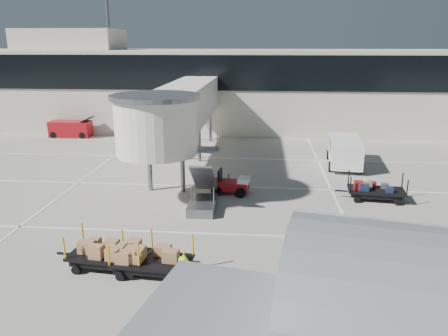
{
  "coord_description": "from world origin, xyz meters",
  "views": [
    {
      "loc": [
        1.65,
        -16.72,
        8.6
      ],
      "look_at": [
        -0.36,
        6.29,
        2.0
      ],
      "focal_mm": 35.0,
      "sensor_mm": 36.0,
      "label": 1
    }
  ],
  "objects": [
    {
      "name": "terminal",
      "position": [
        -0.35,
        29.94,
        4.11
      ],
      "size": [
        64.0,
        12.11,
        15.2
      ],
      "color": "beige",
      "rests_on": "ground"
    },
    {
      "name": "ground",
      "position": [
        0.0,
        0.0,
        0.0
      ],
      "size": [
        140.0,
        140.0,
        0.0
      ],
      "primitive_type": "plane",
      "color": "#AAA598",
      "rests_on": "ground"
    },
    {
      "name": "suitcase_cart",
      "position": [
        8.31,
        7.42,
        0.56
      ],
      "size": [
        3.91,
        1.89,
        1.51
      ],
      "rotation": [
        0.0,
        0.0,
        -0.11
      ],
      "color": "black",
      "rests_on": "ground"
    },
    {
      "name": "ground_worker",
      "position": [
        -0.75,
        -4.15,
        0.98
      ],
      "size": [
        0.82,
        0.66,
        1.96
      ],
      "primitive_type": "imported",
      "rotation": [
        0.0,
        0.0,
        0.29
      ],
      "color": "#C4FF1A",
      "rests_on": "ground"
    },
    {
      "name": "minivan",
      "position": [
        7.71,
        14.78,
        1.19
      ],
      "size": [
        2.73,
        5.41,
        1.98
      ],
      "rotation": [
        0.0,
        0.0,
        -0.1
      ],
      "color": "white",
      "rests_on": "ground"
    },
    {
      "name": "jet_bridge",
      "position": [
        -3.97,
        12.26,
        4.28
      ],
      "size": [
        5.7,
        20.4,
        6.03
      ],
      "color": "silver",
      "rests_on": "ground"
    },
    {
      "name": "box_cart_far",
      "position": [
        -4.14,
        -1.61,
        0.61
      ],
      "size": [
        3.94,
        1.89,
        1.52
      ],
      "rotation": [
        0.0,
        0.0,
        -0.1
      ],
      "color": "black",
      "rests_on": "ground"
    },
    {
      "name": "lane_markings",
      "position": [
        -0.67,
        9.33,
        0.01
      ],
      "size": [
        40.0,
        30.0,
        0.02
      ],
      "color": "silver",
      "rests_on": "ground"
    },
    {
      "name": "baggage_tug",
      "position": [
        -0.07,
        7.82,
        0.52
      ],
      "size": [
        2.31,
        1.63,
        1.44
      ],
      "rotation": [
        0.0,
        0.0,
        -0.12
      ],
      "color": "maroon",
      "rests_on": "ground"
    },
    {
      "name": "belt_loader",
      "position": [
        -16.5,
        22.88,
        0.75
      ],
      "size": [
        4.11,
        1.69,
        1.97
      ],
      "rotation": [
        0.0,
        0.0,
        0.01
      ],
      "color": "maroon",
      "rests_on": "ground"
    },
    {
      "name": "box_cart_near",
      "position": [
        -2.46,
        -1.92,
        0.58
      ],
      "size": [
        3.77,
        1.74,
        1.46
      ],
      "rotation": [
        0.0,
        0.0,
        -0.08
      ],
      "color": "black",
      "rests_on": "ground"
    }
  ]
}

